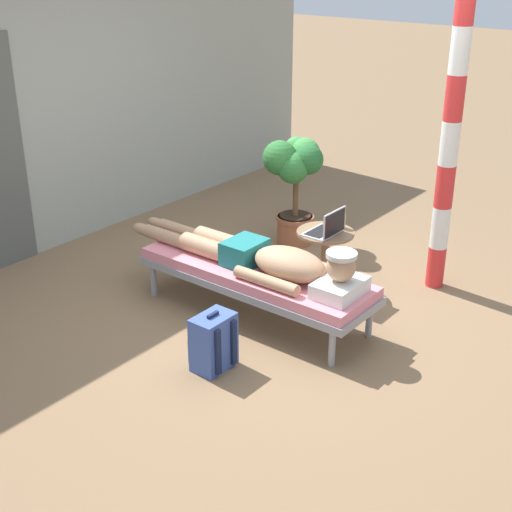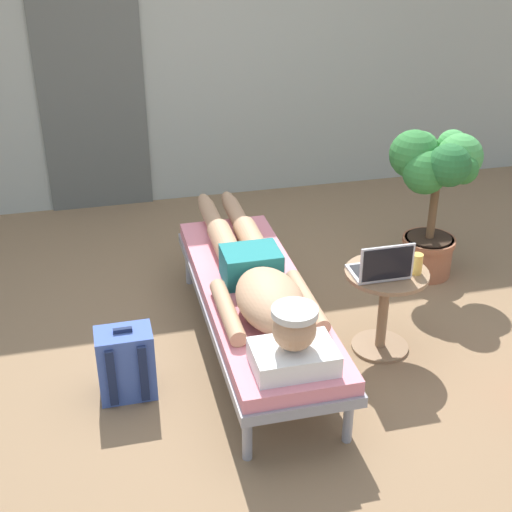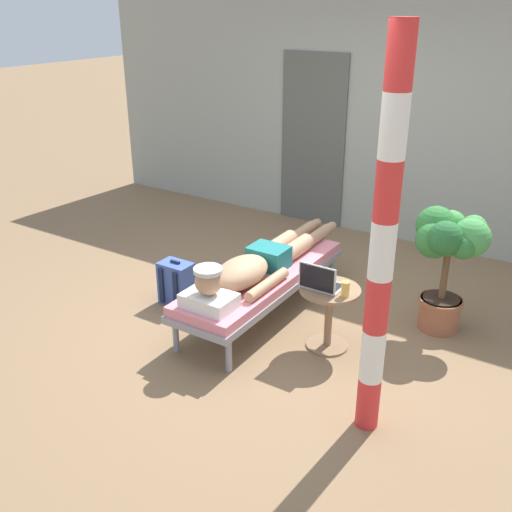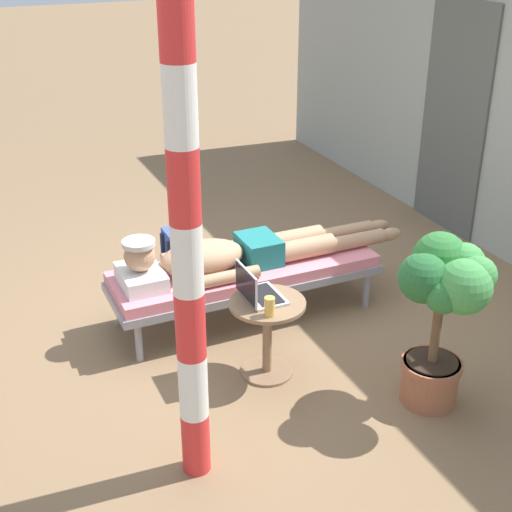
{
  "view_description": "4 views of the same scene",
  "coord_description": "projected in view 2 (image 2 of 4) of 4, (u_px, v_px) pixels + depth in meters",
  "views": [
    {
      "loc": [
        -4.05,
        -3.07,
        2.75
      ],
      "look_at": [
        -0.32,
        -0.15,
        0.63
      ],
      "focal_mm": 50.28,
      "sensor_mm": 36.0,
      "label": 1
    },
    {
      "loc": [
        -0.94,
        -3.4,
        2.5
      ],
      "look_at": [
        -0.05,
        0.23,
        0.52
      ],
      "focal_mm": 50.25,
      "sensor_mm": 36.0,
      "label": 2
    },
    {
      "loc": [
        2.33,
        -3.87,
        2.58
      ],
      "look_at": [
        -0.19,
        0.06,
        0.53
      ],
      "focal_mm": 41.13,
      "sensor_mm": 36.0,
      "label": 3
    },
    {
      "loc": [
        4.1,
        -1.79,
        2.71
      ],
      "look_at": [
        -0.11,
        0.11,
        0.46
      ],
      "focal_mm": 50.19,
      "sensor_mm": 36.0,
      "label": 4
    }
  ],
  "objects": [
    {
      "name": "drink_glass",
      "position": [
        417.0,
        264.0,
        4.01
      ],
      "size": [
        0.06,
        0.06,
        0.12
      ],
      "primitive_type": "cylinder",
      "color": "gold",
      "rests_on": "side_table"
    },
    {
      "name": "backpack",
      "position": [
        126.0,
        363.0,
        3.83
      ],
      "size": [
        0.3,
        0.26,
        0.42
      ],
      "color": "#3F59A5",
      "rests_on": "ground"
    },
    {
      "name": "house_door_panel",
      "position": [
        91.0,
        88.0,
        5.68
      ],
      "size": [
        0.84,
        0.03,
        2.04
      ],
      "primitive_type": "cube",
      "color": "#545651",
      "rests_on": "ground"
    },
    {
      "name": "house_wall_back",
      "position": [
        183.0,
        38.0,
        5.78
      ],
      "size": [
        7.6,
        0.2,
        2.7
      ],
      "primitive_type": "cube",
      "color": "#999E93",
      "rests_on": "ground"
    },
    {
      "name": "ground_plane",
      "position": [
        274.0,
        349.0,
        4.29
      ],
      "size": [
        40.0,
        40.0,
        0.0
      ],
      "primitive_type": "plane",
      "color": "#846647"
    },
    {
      "name": "person_reclining",
      "position": [
        259.0,
        281.0,
        3.97
      ],
      "size": [
        0.53,
        2.17,
        0.33
      ],
      "color": "white",
      "rests_on": "lounge_chair"
    },
    {
      "name": "laptop",
      "position": [
        382.0,
        268.0,
        3.97
      ],
      "size": [
        0.31,
        0.24,
        0.23
      ],
      "color": "silver",
      "rests_on": "side_table"
    },
    {
      "name": "potted_plant",
      "position": [
        435.0,
        180.0,
        4.78
      ],
      "size": [
        0.62,
        0.58,
        1.04
      ],
      "color": "#9E5B3D",
      "rests_on": "ground"
    },
    {
      "name": "side_table",
      "position": [
        385.0,
        297.0,
        4.14
      ],
      "size": [
        0.48,
        0.48,
        0.52
      ],
      "color": "#8C6B4C",
      "rests_on": "ground"
    },
    {
      "name": "lounge_chair",
      "position": [
        255.0,
        299.0,
        4.13
      ],
      "size": [
        0.61,
        1.95,
        0.42
      ],
      "color": "gray",
      "rests_on": "ground"
    }
  ]
}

